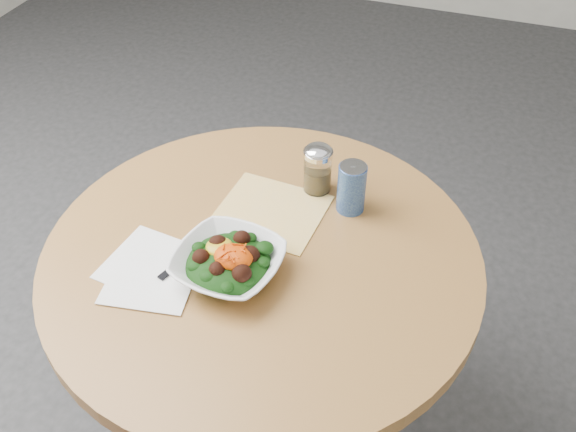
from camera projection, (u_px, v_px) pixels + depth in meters
The scene contains 7 objects.
table at pixel (264, 312), 1.44m from camera, with size 0.90×0.90×0.75m.
cloth_napkin at pixel (270, 212), 1.40m from camera, with size 0.22×0.20×0.00m, color #F09E0C.
paper_napkins at pixel (151, 270), 1.27m from camera, with size 0.21×0.22×0.00m.
salad_bowl at pixel (228, 262), 1.25m from camera, with size 0.23×0.23×0.08m.
fork at pixel (199, 248), 1.31m from camera, with size 0.08×0.20×0.00m.
spice_shaker at pixel (318, 169), 1.42m from camera, with size 0.07×0.07×0.12m.
beverage_can at pixel (352, 188), 1.37m from camera, with size 0.06×0.06×0.12m.
Camera 1 is at (0.36, -0.86, 1.68)m, focal length 40.00 mm.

